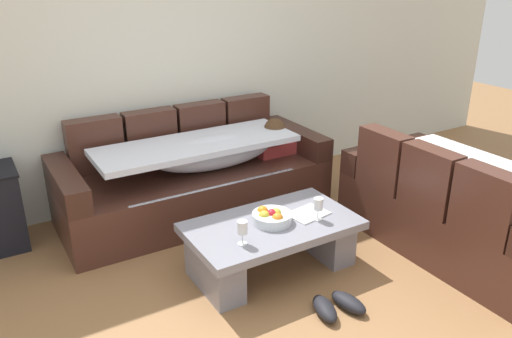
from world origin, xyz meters
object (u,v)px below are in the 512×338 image
object	(u,v)px
fruit_bowl	(271,217)
wine_glass_near_left	(242,228)
pair_of_shoes	(337,306)
couch_along_wall	(197,176)
open_magazine	(308,214)
couch_near_window	(457,208)
coffee_table	(272,240)
wine_glass_near_right	(318,205)

from	to	relation	value
fruit_bowl	wine_glass_near_left	size ratio (longest dim) A/B	1.69
wine_glass_near_left	pair_of_shoes	distance (m)	0.78
couch_along_wall	open_magazine	distance (m)	1.21
fruit_bowl	open_magazine	world-z (taller)	fruit_bowl
couch_near_window	fruit_bowl	world-z (taller)	couch_near_window
open_magazine	pair_of_shoes	distance (m)	0.72
coffee_table	open_magazine	xyz separation A→B (m)	(0.29, -0.03, 0.15)
coffee_table	wine_glass_near_right	xyz separation A→B (m)	(0.30, -0.13, 0.26)
couch_near_window	pair_of_shoes	size ratio (longest dim) A/B	5.08
couch_along_wall	fruit_bowl	bearing A→B (deg)	-87.36
fruit_bowl	pair_of_shoes	bearing A→B (deg)	-81.24
open_magazine	pair_of_shoes	bearing A→B (deg)	-117.63
couch_near_window	coffee_table	world-z (taller)	couch_near_window
couch_near_window	couch_along_wall	bearing A→B (deg)	42.13
fruit_bowl	pair_of_shoes	size ratio (longest dim) A/B	0.82
couch_along_wall	coffee_table	distance (m)	1.14
couch_along_wall	wine_glass_near_right	xyz separation A→B (m)	(0.36, -1.26, 0.16)
wine_glass_near_left	open_magazine	bearing A→B (deg)	11.37
couch_near_window	wine_glass_near_left	distance (m)	1.74
couch_near_window	wine_glass_near_right	size ratio (longest dim) A/B	10.46
coffee_table	wine_glass_near_left	world-z (taller)	wine_glass_near_left
fruit_bowl	wine_glass_near_right	xyz separation A→B (m)	(0.30, -0.13, 0.07)
couch_near_window	pair_of_shoes	bearing A→B (deg)	97.41
couch_along_wall	couch_near_window	bearing A→B (deg)	-47.87
couch_near_window	fruit_bowl	distance (m)	1.47
wine_glass_near_right	couch_along_wall	bearing A→B (deg)	105.75
wine_glass_near_left	open_magazine	world-z (taller)	wine_glass_near_left
fruit_bowl	wine_glass_near_right	distance (m)	0.34
couch_near_window	wine_glass_near_left	size ratio (longest dim) A/B	10.46
pair_of_shoes	open_magazine	bearing A→B (deg)	71.84
couch_along_wall	wine_glass_near_left	size ratio (longest dim) A/B	13.86
couch_along_wall	wine_glass_near_left	distance (m)	1.32
couch_near_window	pair_of_shoes	distance (m)	1.33
couch_near_window	open_magazine	xyz separation A→B (m)	(-1.10, 0.43, 0.05)
fruit_bowl	open_magazine	distance (m)	0.30
couch_near_window	coffee_table	distance (m)	1.46
coffee_table	wine_glass_near_right	distance (m)	0.42
couch_near_window	wine_glass_near_left	xyz separation A→B (m)	(-1.71, 0.31, 0.16)
couch_along_wall	pair_of_shoes	size ratio (longest dim) A/B	6.73
open_magazine	coffee_table	bearing A→B (deg)	164.92
fruit_bowl	open_magazine	size ratio (longest dim) A/B	1.00
open_magazine	pair_of_shoes	size ratio (longest dim) A/B	0.82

